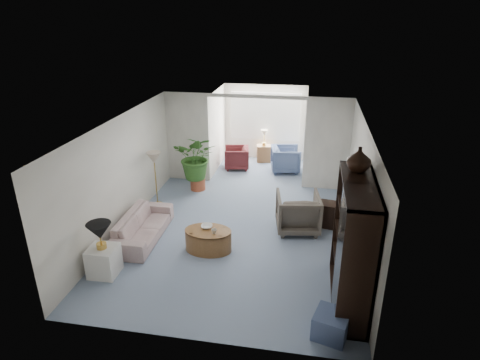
% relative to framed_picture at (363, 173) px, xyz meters
% --- Properties ---
extents(floor, '(6.00, 6.00, 0.00)m').
position_rel_framed_picture_xyz_m(floor, '(-2.46, 0.10, -1.70)').
color(floor, '#8699B2').
rests_on(floor, ground).
extents(sunroom_floor, '(2.60, 2.60, 0.00)m').
position_rel_framed_picture_xyz_m(sunroom_floor, '(-2.46, 4.20, -1.70)').
color(sunroom_floor, '#8699B2').
rests_on(sunroom_floor, ground).
extents(back_pier_left, '(1.20, 0.12, 2.50)m').
position_rel_framed_picture_xyz_m(back_pier_left, '(-4.36, 3.10, -0.45)').
color(back_pier_left, white).
rests_on(back_pier_left, ground).
extents(back_pier_right, '(1.20, 0.12, 2.50)m').
position_rel_framed_picture_xyz_m(back_pier_right, '(-0.56, 3.10, -0.45)').
color(back_pier_right, white).
rests_on(back_pier_right, ground).
extents(back_header, '(2.60, 0.12, 0.10)m').
position_rel_framed_picture_xyz_m(back_header, '(-2.46, 3.10, 0.75)').
color(back_header, white).
rests_on(back_header, back_pier_left).
extents(window_pane, '(2.20, 0.02, 1.50)m').
position_rel_framed_picture_xyz_m(window_pane, '(-2.46, 5.28, -0.30)').
color(window_pane, white).
extents(window_blinds, '(2.20, 0.02, 1.50)m').
position_rel_framed_picture_xyz_m(window_blinds, '(-2.46, 5.25, -0.30)').
color(window_blinds, white).
extents(framed_picture, '(0.04, 0.50, 0.40)m').
position_rel_framed_picture_xyz_m(framed_picture, '(0.00, 0.00, 0.00)').
color(framed_picture, beige).
extents(sofa, '(0.79, 1.93, 0.56)m').
position_rel_framed_picture_xyz_m(sofa, '(-4.39, -0.23, -1.42)').
color(sofa, beige).
rests_on(sofa, ground).
extents(end_table, '(0.51, 0.51, 0.55)m').
position_rel_framed_picture_xyz_m(end_table, '(-4.59, -1.58, -1.42)').
color(end_table, silver).
rests_on(end_table, ground).
extents(table_lamp, '(0.44, 0.44, 0.30)m').
position_rel_framed_picture_xyz_m(table_lamp, '(-4.59, -1.58, -0.80)').
color(table_lamp, black).
rests_on(table_lamp, end_table).
extents(floor_lamp, '(0.36, 0.36, 0.28)m').
position_rel_framed_picture_xyz_m(floor_lamp, '(-4.67, 1.34, -0.45)').
color(floor_lamp, beige).
rests_on(floor_lamp, ground).
extents(coffee_table, '(1.10, 1.10, 0.45)m').
position_rel_framed_picture_xyz_m(coffee_table, '(-2.91, -0.45, -1.47)').
color(coffee_table, brown).
rests_on(coffee_table, ground).
extents(coffee_bowl, '(0.26, 0.26, 0.06)m').
position_rel_framed_picture_xyz_m(coffee_bowl, '(-2.96, -0.35, -1.22)').
color(coffee_bowl, silver).
rests_on(coffee_bowl, coffee_table).
extents(coffee_cup, '(0.12, 0.12, 0.10)m').
position_rel_framed_picture_xyz_m(coffee_cup, '(-2.76, -0.55, -1.20)').
color(coffee_cup, beige).
rests_on(coffee_cup, coffee_table).
extents(wingback_chair, '(1.05, 1.07, 0.85)m').
position_rel_framed_picture_xyz_m(wingback_chair, '(-1.17, 0.70, -1.27)').
color(wingback_chair, '#635A4E').
rests_on(wingback_chair, ground).
extents(side_table_dark, '(0.53, 0.46, 0.56)m').
position_rel_framed_picture_xyz_m(side_table_dark, '(-0.47, 1.00, -1.42)').
color(side_table_dark, black).
rests_on(side_table_dark, ground).
extents(entertainment_cabinet, '(0.51, 1.92, 2.14)m').
position_rel_framed_picture_xyz_m(entertainment_cabinet, '(-0.23, -1.54, -0.63)').
color(entertainment_cabinet, black).
rests_on(entertainment_cabinet, ground).
extents(cabinet_urn, '(0.38, 0.38, 0.40)m').
position_rel_framed_picture_xyz_m(cabinet_urn, '(-0.23, -1.04, 0.64)').
color(cabinet_urn, black).
rests_on(cabinet_urn, entertainment_cabinet).
extents(ottoman, '(0.61, 0.61, 0.39)m').
position_rel_framed_picture_xyz_m(ottoman, '(-0.52, -2.44, -1.50)').
color(ottoman, slate).
rests_on(ottoman, ground).
extents(plant_pot, '(0.40, 0.40, 0.32)m').
position_rel_framed_picture_xyz_m(plant_pot, '(-3.93, 2.45, -1.54)').
color(plant_pot, '#A64E30').
rests_on(plant_pot, ground).
extents(house_plant, '(1.11, 0.96, 1.24)m').
position_rel_framed_picture_xyz_m(house_plant, '(-3.93, 2.45, -0.76)').
color(house_plant, '#316021').
rests_on(house_plant, plant_pot).
extents(sunroom_chair_blue, '(0.97, 0.95, 0.76)m').
position_rel_framed_picture_xyz_m(sunroom_chair_blue, '(-1.69, 4.22, -1.32)').
color(sunroom_chair_blue, slate).
rests_on(sunroom_chair_blue, ground).
extents(sunroom_chair_maroon, '(0.85, 0.84, 0.67)m').
position_rel_framed_picture_xyz_m(sunroom_chair_maroon, '(-3.19, 4.22, -1.36)').
color(sunroom_chair_maroon, '#5A1E25').
rests_on(sunroom_chair_maroon, ground).
extents(sunroom_table, '(0.49, 0.41, 0.53)m').
position_rel_framed_picture_xyz_m(sunroom_table, '(-2.44, 4.97, -1.43)').
color(sunroom_table, brown).
rests_on(sunroom_table, ground).
extents(shelf_clutter, '(0.30, 1.12, 1.06)m').
position_rel_framed_picture_xyz_m(shelf_clutter, '(-0.28, -1.54, -0.50)').
color(shelf_clutter, '#34322F').
rests_on(shelf_clutter, entertainment_cabinet).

